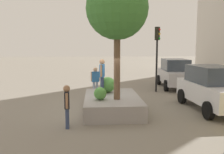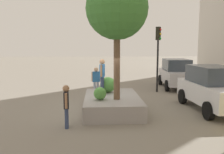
# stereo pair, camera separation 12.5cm
# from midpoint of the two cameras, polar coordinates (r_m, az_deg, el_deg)

# --- Properties ---
(ground_plane) EXTENTS (120.00, 120.00, 0.00)m
(ground_plane) POSITION_cam_midpoint_polar(r_m,az_deg,el_deg) (11.67, -1.29, -7.73)
(ground_plane) COLOR gray
(planter_ledge) EXTENTS (4.16, 2.53, 0.70)m
(planter_ledge) POSITION_cam_midpoint_polar(r_m,az_deg,el_deg) (11.46, 0.31, -6.21)
(planter_ledge) COLOR gray
(planter_ledge) RESTS_ON ground
(plaza_tree) EXTENTS (2.65, 2.65, 5.24)m
(plaza_tree) POSITION_cam_midpoint_polar(r_m,az_deg,el_deg) (10.60, 1.53, 15.72)
(plaza_tree) COLOR brown
(plaza_tree) RESTS_ON planter_ledge
(boxwood_shrub) EXTENTS (0.55, 0.55, 0.55)m
(boxwood_shrub) POSITION_cam_midpoint_polar(r_m,az_deg,el_deg) (10.58, -2.50, -3.88)
(boxwood_shrub) COLOR #4C8C3D
(boxwood_shrub) RESTS_ON planter_ledge
(hedge_clump) EXTENTS (0.79, 0.79, 0.79)m
(hedge_clump) POSITION_cam_midpoint_polar(r_m,az_deg,el_deg) (12.18, -0.68, -1.84)
(hedge_clump) COLOR #4C8C3D
(hedge_clump) RESTS_ON planter_ledge
(skateboard) EXTENTS (0.83, 0.44, 0.07)m
(skateboard) POSITION_cam_midpoint_polar(r_m,az_deg,el_deg) (11.84, -1.99, -3.76)
(skateboard) COLOR brown
(skateboard) RESTS_ON planter_ledge
(skateboarder) EXTENTS (0.54, 0.28, 1.63)m
(skateboarder) POSITION_cam_midpoint_polar(r_m,az_deg,el_deg) (11.70, -2.02, 0.85)
(skateboarder) COLOR navy
(skateboarder) RESTS_ON skateboard
(sedan_parked) EXTENTS (4.64, 2.44, 2.08)m
(sedan_parked) POSITION_cam_midpoint_polar(r_m,az_deg,el_deg) (18.26, 15.14, 0.84)
(sedan_parked) COLOR #B7B7BC
(sedan_parked) RESTS_ON ground
(police_car) EXTENTS (4.53, 2.19, 2.09)m
(police_car) POSITION_cam_midpoint_polar(r_m,az_deg,el_deg) (12.43, 22.98, -2.39)
(police_car) COLOR white
(police_car) RESTS_ON ground
(traffic_light_median) EXTENTS (0.37, 0.37, 4.26)m
(traffic_light_median) POSITION_cam_midpoint_polar(r_m,az_deg,el_deg) (16.19, 11.01, 6.79)
(traffic_light_median) COLOR black
(traffic_light_median) RESTS_ON ground
(bystander_watching) EXTENTS (0.54, 0.25, 1.61)m
(bystander_watching) POSITION_cam_midpoint_polar(r_m,az_deg,el_deg) (9.09, -10.32, -6.15)
(bystander_watching) COLOR navy
(bystander_watching) RESTS_ON ground
(passerby_with_bag) EXTENTS (0.27, 0.58, 1.71)m
(passerby_with_bag) POSITION_cam_midpoint_polar(r_m,az_deg,el_deg) (15.14, -3.53, -0.45)
(passerby_with_bag) COLOR #8C9EB7
(passerby_with_bag) RESTS_ON ground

